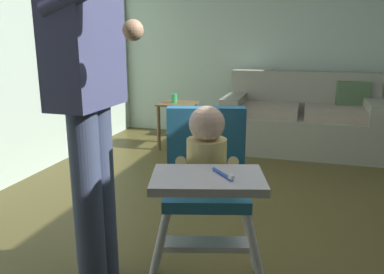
{
  "coord_description": "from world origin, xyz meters",
  "views": [
    {
      "loc": [
        0.16,
        -2.16,
        1.22
      ],
      "look_at": [
        -0.31,
        -0.55,
        0.79
      ],
      "focal_mm": 36.25,
      "sensor_mm": 36.0,
      "label": 1
    }
  ],
  "objects_px": {
    "adult_standing": "(89,92)",
    "couch": "(301,120)",
    "sippy_cup": "(174,98)",
    "high_chair": "(206,172)",
    "side_table": "(178,115)"
  },
  "relations": [
    {
      "from": "adult_standing",
      "to": "side_table",
      "type": "distance_m",
      "value": 2.68
    },
    {
      "from": "adult_standing",
      "to": "couch",
      "type": "bearing_deg",
      "value": 73.31
    },
    {
      "from": "high_chair",
      "to": "side_table",
      "type": "height_order",
      "value": "high_chair"
    },
    {
      "from": "adult_standing",
      "to": "high_chair",
      "type": "bearing_deg",
      "value": -0.31
    },
    {
      "from": "high_chair",
      "to": "sippy_cup",
      "type": "xyz_separation_m",
      "value": [
        -1.04,
        2.59,
        -0.09
      ]
    },
    {
      "from": "high_chair",
      "to": "sippy_cup",
      "type": "relative_size",
      "value": 9.6
    },
    {
      "from": "adult_standing",
      "to": "sippy_cup",
      "type": "xyz_separation_m",
      "value": [
        -0.48,
        2.57,
        -0.42
      ]
    },
    {
      "from": "couch",
      "to": "sippy_cup",
      "type": "distance_m",
      "value": 1.46
    },
    {
      "from": "couch",
      "to": "high_chair",
      "type": "relative_size",
      "value": 1.75
    },
    {
      "from": "side_table",
      "to": "couch",
      "type": "bearing_deg",
      "value": 13.06
    },
    {
      "from": "couch",
      "to": "adult_standing",
      "type": "relative_size",
      "value": 0.97
    },
    {
      "from": "sippy_cup",
      "to": "adult_standing",
      "type": "bearing_deg",
      "value": -79.52
    },
    {
      "from": "adult_standing",
      "to": "sippy_cup",
      "type": "height_order",
      "value": "adult_standing"
    },
    {
      "from": "high_chair",
      "to": "couch",
      "type": "bearing_deg",
      "value": 157.58
    },
    {
      "from": "high_chair",
      "to": "side_table",
      "type": "xyz_separation_m",
      "value": [
        -0.99,
        2.59,
        -0.28
      ]
    }
  ]
}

